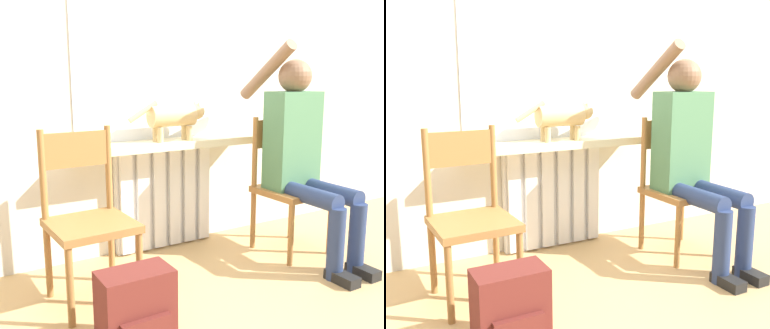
% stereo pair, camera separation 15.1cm
% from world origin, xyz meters
% --- Properties ---
extents(ground_plane, '(12.00, 12.00, 0.00)m').
position_xyz_m(ground_plane, '(0.00, 0.00, 0.00)').
color(ground_plane, tan).
extents(wall_with_window, '(7.00, 0.06, 2.70)m').
position_xyz_m(wall_with_window, '(0.00, 1.23, 1.35)').
color(wall_with_window, silver).
rests_on(wall_with_window, ground_plane).
extents(radiator, '(0.71, 0.08, 0.71)m').
position_xyz_m(radiator, '(-0.00, 1.15, 0.35)').
color(radiator, white).
rests_on(radiator, ground_plane).
extents(windowsill, '(1.25, 0.25, 0.05)m').
position_xyz_m(windowsill, '(0.00, 1.07, 0.73)').
color(windowsill, beige).
rests_on(windowsill, radiator).
extents(window_glass, '(1.20, 0.01, 1.10)m').
position_xyz_m(window_glass, '(0.00, 1.20, 1.31)').
color(window_glass, white).
rests_on(window_glass, windowsill).
extents(chair_left, '(0.43, 0.43, 0.91)m').
position_xyz_m(chair_left, '(-0.70, 0.68, 0.46)').
color(chair_left, '#9E6B38').
rests_on(chair_left, ground_plane).
extents(chair_right, '(0.43, 0.43, 0.91)m').
position_xyz_m(chair_right, '(0.69, 0.68, 0.46)').
color(chair_right, '#9E6B38').
rests_on(chair_right, ground_plane).
extents(person, '(0.36, 1.03, 1.40)m').
position_xyz_m(person, '(0.70, 0.56, 0.71)').
color(person, navy).
rests_on(person, ground_plane).
extents(cat, '(0.55, 0.14, 0.27)m').
position_xyz_m(cat, '(0.03, 1.03, 0.92)').
color(cat, '#DBB77A').
rests_on(cat, windowsill).
extents(backpack, '(0.32, 0.21, 0.36)m').
position_xyz_m(backpack, '(-0.67, 0.12, 0.18)').
color(backpack, maroon).
rests_on(backpack, ground_plane).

